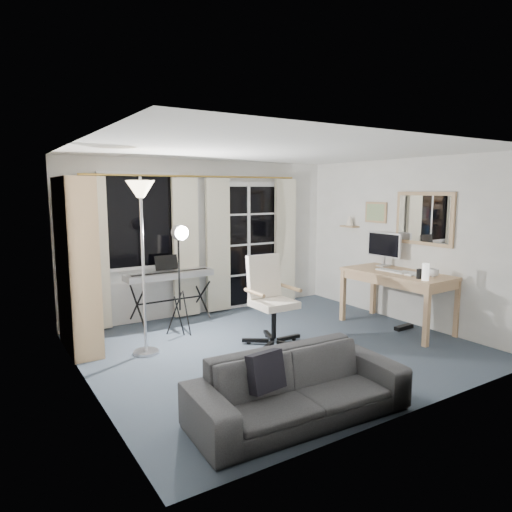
{
  "coord_description": "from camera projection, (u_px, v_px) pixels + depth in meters",
  "views": [
    {
      "loc": [
        -3.15,
        -4.47,
        1.94
      ],
      "look_at": [
        -0.11,
        0.35,
        1.12
      ],
      "focal_mm": 32.0,
      "sensor_mm": 36.0,
      "label": 1
    }
  ],
  "objects": [
    {
      "name": "keyboard_piano",
      "position": [
        169.0,
        276.0,
        6.61
      ],
      "size": [
        1.3,
        0.65,
        0.93
      ],
      "rotation": [
        0.0,
        0.0,
        0.03
      ],
      "color": "black",
      "rests_on": "floor"
    },
    {
      "name": "french_door",
      "position": [
        247.0,
        246.0,
        7.58
      ],
      "size": [
        1.32,
        0.09,
        2.11
      ],
      "color": "white",
      "rests_on": "floor"
    },
    {
      "name": "sofa",
      "position": [
        299.0,
        376.0,
        3.87
      ],
      "size": [
        1.94,
        0.66,
        0.75
      ],
      "rotation": [
        0.0,
        0.0,
        -0.05
      ],
      "color": "#272729",
      "rests_on": "floor"
    },
    {
      "name": "wall_shelf",
      "position": [
        350.0,
        223.0,
        7.5
      ],
      "size": [
        0.16,
        0.3,
        0.18
      ],
      "color": "tan",
      "rests_on": "floor"
    },
    {
      "name": "desk_clutter",
      "position": [
        409.0,
        288.0,
        6.16
      ],
      "size": [
        0.46,
        0.93,
        1.03
      ],
      "rotation": [
        0.0,
        0.0,
        0.05
      ],
      "color": "white",
      "rests_on": "desk"
    },
    {
      "name": "window",
      "position": [
        141.0,
        221.0,
        6.57
      ],
      "size": [
        1.2,
        0.08,
        1.4
      ],
      "color": "white",
      "rests_on": "floor"
    },
    {
      "name": "torchiere_lamp",
      "position": [
        141.0,
        216.0,
        5.24
      ],
      "size": [
        0.43,
        0.43,
        2.05
      ],
      "rotation": [
        0.0,
        0.0,
        -0.4
      ],
      "color": "#B2B2B7",
      "rests_on": "floor"
    },
    {
      "name": "desk",
      "position": [
        398.0,
        279.0,
        6.38
      ],
      "size": [
        0.83,
        1.55,
        0.81
      ],
      "rotation": [
        0.0,
        0.0,
        0.05
      ],
      "color": "tan",
      "rests_on": "floor"
    },
    {
      "name": "office_chair",
      "position": [
        268.0,
        292.0,
        5.8
      ],
      "size": [
        0.75,
        0.78,
        1.13
      ],
      "rotation": [
        0.0,
        0.0,
        -0.0
      ],
      "color": "black",
      "rests_on": "floor"
    },
    {
      "name": "wall_mirror",
      "position": [
        424.0,
        219.0,
        6.34
      ],
      "size": [
        0.04,
        0.94,
        0.74
      ],
      "color": "tan",
      "rests_on": "floor"
    },
    {
      "name": "mug",
      "position": [
        434.0,
        272.0,
        5.99
      ],
      "size": [
        0.14,
        0.11,
        0.13
      ],
      "primitive_type": "imported",
      "rotation": [
        0.0,
        0.0,
        0.05
      ],
      "color": "silver",
      "rests_on": "desk"
    },
    {
      "name": "floor",
      "position": [
        278.0,
        348.0,
        5.69
      ],
      "size": [
        4.5,
        4.0,
        0.02
      ],
      "primitive_type": "cube",
      "color": "#36404E",
      "rests_on": "ground"
    },
    {
      "name": "framed_print",
      "position": [
        376.0,
        212.0,
        7.09
      ],
      "size": [
        0.03,
        0.42,
        0.32
      ],
      "color": "tan",
      "rests_on": "floor"
    },
    {
      "name": "monitor",
      "position": [
        384.0,
        246.0,
        6.81
      ],
      "size": [
        0.2,
        0.59,
        0.51
      ],
      "rotation": [
        0.0,
        0.0,
        0.05
      ],
      "color": "silver",
      "rests_on": "desk"
    },
    {
      "name": "studio_light",
      "position": [
        180.0,
        246.0,
        5.97
      ],
      "size": [
        0.28,
        0.3,
        1.53
      ],
      "rotation": [
        0.0,
        0.0,
        0.06
      ],
      "color": "black",
      "rests_on": "floor"
    },
    {
      "name": "curtains",
      "position": [
        201.0,
        246.0,
        7.03
      ],
      "size": [
        3.6,
        0.07,
        2.13
      ],
      "color": "gold",
      "rests_on": "floor"
    },
    {
      "name": "bookshelf",
      "position": [
        74.0,
        270.0,
        5.44
      ],
      "size": [
        0.34,
        0.98,
        2.1
      ],
      "rotation": [
        0.0,
        0.0,
        -0.01
      ],
      "color": "tan",
      "rests_on": "floor"
    }
  ]
}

